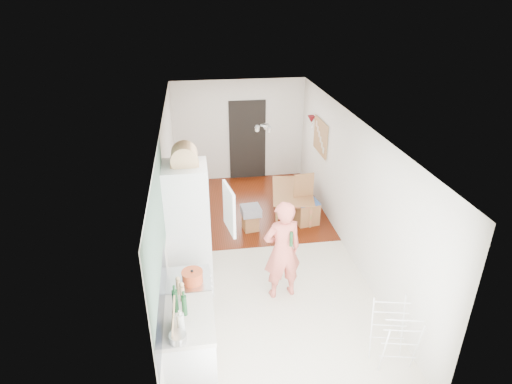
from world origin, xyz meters
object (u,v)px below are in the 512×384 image
object	(u,v)px
person	(283,242)
dining_table	(293,203)
stool	(250,222)
drying_rack	(394,337)
dining_chair	(307,201)

from	to	relation	value
person	dining_table	world-z (taller)	person
stool	drying_rack	bearing A→B (deg)	-69.66
person	dining_chair	world-z (taller)	person
person	dining_table	bearing A→B (deg)	-116.17
dining_table	dining_chair	size ratio (longest dim) A/B	1.25
drying_rack	dining_table	bearing A→B (deg)	106.63
person	dining_table	xyz separation A→B (m)	(0.81, 2.67, -0.75)
dining_table	drying_rack	bearing A→B (deg)	-165.77
dining_table	drying_rack	xyz separation A→B (m)	(0.32, -4.24, 0.22)
person	stool	distance (m)	2.21
dining_table	stool	world-z (taller)	dining_table
stool	drying_rack	world-z (taller)	drying_rack
dining_chair	drying_rack	distance (m)	3.75
dining_chair	stool	distance (m)	1.23
dining_chair	drying_rack	bearing A→B (deg)	-95.79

